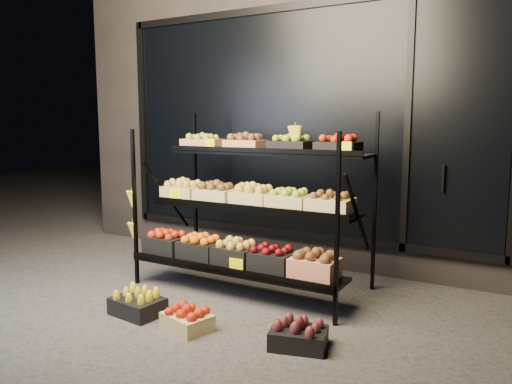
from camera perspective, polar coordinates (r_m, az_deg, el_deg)
The scene contains 6 objects.
ground at distance 4.36m, azimuth -4.92°, elevation -13.11°, with size 24.00×24.00×0.00m, color #514F4C.
building at distance 6.36m, azimuth 8.47°, elevation 9.56°, with size 6.00×2.08×3.50m.
display_rack at distance 4.64m, azimuth -0.98°, elevation -1.66°, with size 2.18×1.02×1.66m.
floor_crate_midleft at distance 4.29m, azimuth -13.39°, elevation -12.27°, with size 0.44×0.35×0.21m.
floor_crate_midright at distance 3.94m, azimuth -7.90°, elevation -14.11°, with size 0.42×0.35×0.19m.
floor_crate_right at distance 3.64m, azimuth 4.89°, elevation -15.93°, with size 0.45×0.38×0.20m.
Camera 1 is at (2.33, -3.33, 1.57)m, focal length 35.00 mm.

